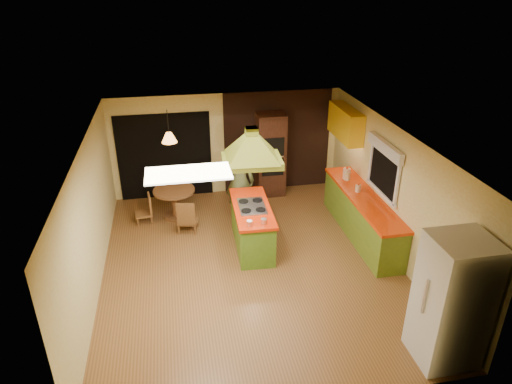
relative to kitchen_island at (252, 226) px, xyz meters
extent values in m
plane|color=brown|center=(-0.14, -0.62, -0.45)|extent=(6.50, 6.50, 0.00)
plane|color=beige|center=(-0.14, 2.63, 0.80)|extent=(5.50, 0.00, 5.50)
plane|color=beige|center=(-0.14, -3.87, 0.80)|extent=(5.50, 0.00, 5.50)
plane|color=beige|center=(-2.89, -0.62, 0.80)|extent=(0.00, 6.50, 6.50)
plane|color=beige|center=(2.61, -0.62, 0.80)|extent=(0.00, 6.50, 6.50)
plane|color=silver|center=(-0.14, -0.62, 2.05)|extent=(6.50, 6.50, 0.00)
cube|color=#381E14|center=(1.11, 2.61, 0.80)|extent=(2.64, 0.03, 2.50)
cube|color=black|center=(-1.64, 2.61, 0.60)|extent=(2.20, 0.03, 2.10)
cube|color=olive|center=(2.31, -0.02, -0.02)|extent=(0.58, 3.00, 0.86)
cube|color=#E53807|center=(2.31, -0.02, 0.44)|extent=(0.62, 3.05, 0.06)
cube|color=yellow|center=(2.43, 1.58, 1.50)|extent=(0.34, 1.40, 0.70)
cube|color=black|center=(2.58, -0.22, 1.10)|extent=(0.03, 1.16, 0.96)
cube|color=white|center=(2.53, -0.22, 1.57)|extent=(0.10, 1.35, 0.22)
cube|color=white|center=(-1.24, -1.82, 2.03)|extent=(1.20, 0.60, 0.03)
cube|color=#578421|center=(0.00, 0.00, -0.04)|extent=(0.72, 1.72, 0.83)
cube|color=red|center=(0.00, 0.00, 0.41)|extent=(0.78, 1.80, 0.06)
cube|color=silver|center=(0.00, 0.00, 0.45)|extent=(0.54, 0.76, 0.02)
cube|color=olive|center=(0.00, 0.00, 1.40)|extent=(1.15, 0.86, 0.13)
pyramid|color=olive|center=(0.00, 0.00, 1.91)|extent=(1.15, 0.86, 0.45)
cube|color=olive|center=(0.00, 0.00, 1.98)|extent=(0.22, 0.22, 0.13)
imported|color=#4F562D|center=(-0.05, 1.24, 0.44)|extent=(0.76, 0.63, 1.79)
cube|color=silver|center=(2.15, -3.41, 0.53)|extent=(0.81, 0.77, 1.97)
cube|color=#462416|center=(0.88, 2.33, 0.57)|extent=(0.68, 0.58, 2.04)
cube|color=black|center=(0.88, 2.03, 0.87)|extent=(0.53, 0.02, 0.45)
cube|color=black|center=(0.88, 2.03, 0.37)|extent=(0.53, 0.02, 0.45)
cylinder|color=brown|center=(-1.49, 1.49, 0.22)|extent=(0.92, 0.92, 0.05)
cylinder|color=brown|center=(-1.49, 1.49, -0.11)|extent=(0.14, 0.14, 0.64)
cylinder|color=brown|center=(-1.49, 1.49, -0.43)|extent=(0.51, 0.51, 0.05)
cone|color=#FF9E3F|center=(-1.49, 1.49, 1.45)|extent=(0.41, 0.41, 0.21)
cylinder|color=beige|center=(2.26, 0.85, 0.59)|extent=(0.20, 0.20, 0.24)
cylinder|color=beige|center=(2.26, 0.80, 0.56)|extent=(0.14, 0.14, 0.19)
cylinder|color=beige|center=(2.26, 0.19, 0.54)|extent=(0.13, 0.13, 0.15)
camera|label=1|loc=(-1.40, -7.76, 4.60)|focal=32.00mm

